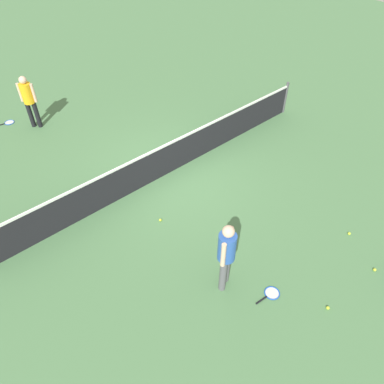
{
  "coord_description": "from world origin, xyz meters",
  "views": [
    {
      "loc": [
        -4.81,
        -6.42,
        6.47
      ],
      "look_at": [
        -0.71,
        -1.77,
        0.9
      ],
      "focal_mm": 34.85,
      "sensor_mm": 36.0,
      "label": 1
    }
  ],
  "objects": [
    {
      "name": "tennis_ball_near_player",
      "position": [
        1.19,
        -5.43,
        0.03
      ],
      "size": [
        0.07,
        0.07,
        0.07
      ],
      "primitive_type": "sphere",
      "color": "#C6E033",
      "rests_on": "ground_plane"
    },
    {
      "name": "player_far_side",
      "position": [
        -1.69,
        4.68,
        1.01
      ],
      "size": [
        0.48,
        0.48,
        1.7
      ],
      "color": "black",
      "rests_on": "ground_plane"
    },
    {
      "name": "tennis_ball_baseline",
      "position": [
        -0.32,
        -5.28,
        0.03
      ],
      "size": [
        0.07,
        0.07,
        0.07
      ],
      "primitive_type": "sphere",
      "color": "#C6E033",
      "rests_on": "ground_plane"
    },
    {
      "name": "tennis_racket_near_player",
      "position": [
        -0.88,
        -4.35,
        0.01
      ],
      "size": [
        0.6,
        0.35,
        0.03
      ],
      "color": "blue",
      "rests_on": "ground_plane"
    },
    {
      "name": "ground_plane",
      "position": [
        0.0,
        0.0,
        0.0
      ],
      "size": [
        40.0,
        40.0,
        0.0
      ],
      "primitive_type": "plane",
      "color": "#4C7A4C"
    },
    {
      "name": "court_net",
      "position": [
        0.0,
        0.0,
        0.5
      ],
      "size": [
        10.09,
        0.09,
        1.07
      ],
      "color": "#4C4C51",
      "rests_on": "ground_plane"
    },
    {
      "name": "tennis_ball_midcourt",
      "position": [
        -1.3,
        -1.3,
        0.03
      ],
      "size": [
        0.07,
        0.07,
        0.07
      ],
      "primitive_type": "sphere",
      "color": "#C6E033",
      "rests_on": "ground_plane"
    },
    {
      "name": "tennis_racket_far_player",
      "position": [
        -2.32,
        5.5,
        0.01
      ],
      "size": [
        0.6,
        0.35,
        0.03
      ],
      "color": "blue",
      "rests_on": "ground_plane"
    },
    {
      "name": "tennis_ball_by_net",
      "position": [
        1.7,
        -4.52,
        0.03
      ],
      "size": [
        0.07,
        0.07,
        0.07
      ],
      "primitive_type": "sphere",
      "color": "#C6E033",
      "rests_on": "ground_plane"
    },
    {
      "name": "player_near_side",
      "position": [
        -1.42,
        -3.55,
        1.01
      ],
      "size": [
        0.5,
        0.46,
        1.7
      ],
      "color": "#595960",
      "rests_on": "ground_plane"
    }
  ]
}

